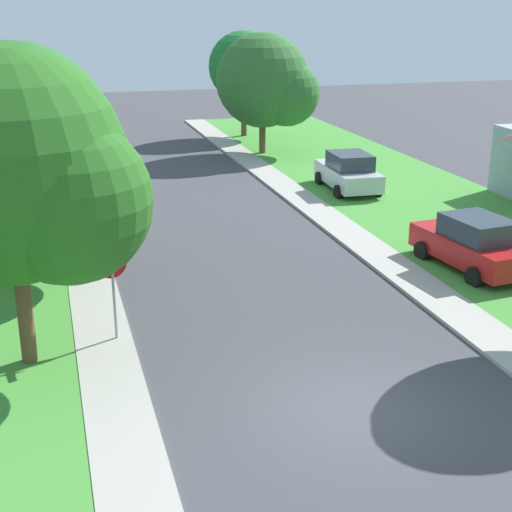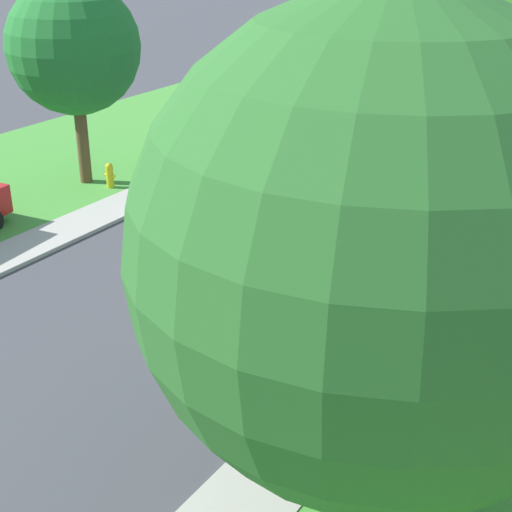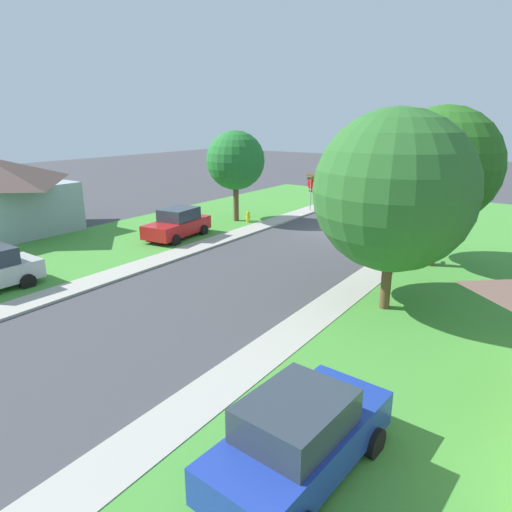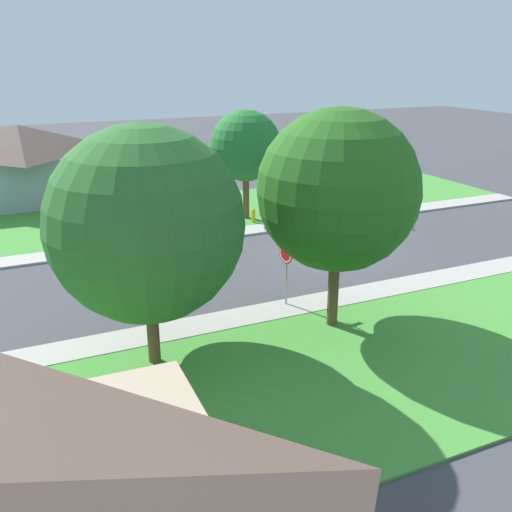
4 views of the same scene
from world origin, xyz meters
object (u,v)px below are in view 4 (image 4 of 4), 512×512
(stop_sign_near_corner, at_px, (362,185))
(stop_sign_far_corner, at_px, (286,258))
(car_red_kerbside_mid, at_px, (148,215))
(tree_across_left, at_px, (338,193))
(house_right_setback, at_px, (22,161))
(tree_corner_large, at_px, (151,227))
(tree_sidewalk_far, at_px, (247,147))
(fire_hydrant, at_px, (253,216))

(stop_sign_near_corner, xyz_separation_m, stop_sign_far_corner, (-8.84, 9.29, 0.01))
(car_red_kerbside_mid, relative_size, tree_across_left, 0.62)
(stop_sign_far_corner, bearing_deg, house_right_setback, 18.91)
(stop_sign_far_corner, height_order, car_red_kerbside_mid, stop_sign_far_corner)
(stop_sign_near_corner, distance_m, tree_corner_large, 18.05)
(stop_sign_near_corner, bearing_deg, tree_corner_large, 126.05)
(stop_sign_far_corner, distance_m, car_red_kerbside_mid, 11.58)
(tree_sidewalk_far, relative_size, fire_hydrant, 7.20)
(stop_sign_near_corner, relative_size, stop_sign_far_corner, 1.00)
(stop_sign_near_corner, xyz_separation_m, tree_corner_large, (-10.54, 14.48, 2.26))
(car_red_kerbside_mid, height_order, tree_sidewalk_far, tree_sidewalk_far)
(tree_corner_large, height_order, house_right_setback, tree_corner_large)
(tree_corner_large, distance_m, fire_hydrant, 15.20)
(tree_across_left, bearing_deg, car_red_kerbside_mid, 13.17)
(fire_hydrant, bearing_deg, tree_sidewalk_far, -6.81)
(car_red_kerbside_mid, bearing_deg, tree_corner_large, 166.95)
(tree_across_left, bearing_deg, stop_sign_far_corner, 26.84)
(stop_sign_near_corner, height_order, car_red_kerbside_mid, stop_sign_near_corner)
(house_right_setback, bearing_deg, stop_sign_far_corner, -161.09)
(tree_sidewalk_far, bearing_deg, car_red_kerbside_mid, 91.88)
(car_red_kerbside_mid, relative_size, tree_sidewalk_far, 0.75)
(stop_sign_near_corner, xyz_separation_m, fire_hydrant, (1.48, 5.93, -1.44))
(stop_sign_far_corner, xyz_separation_m, fire_hydrant, (10.32, -3.36, -1.45))
(tree_across_left, distance_m, fire_hydrant, 13.00)
(tree_corner_large, bearing_deg, car_red_kerbside_mid, -13.05)
(tree_corner_large, relative_size, tree_across_left, 0.97)
(car_red_kerbside_mid, height_order, house_right_setback, house_right_setback)
(tree_across_left, bearing_deg, stop_sign_near_corner, -38.33)
(tree_corner_large, xyz_separation_m, house_right_setback, (23.44, 2.26, -1.75))
(tree_across_left, bearing_deg, tree_corner_large, 89.29)
(stop_sign_near_corner, height_order, tree_sidewalk_far, tree_sidewalk_far)
(car_red_kerbside_mid, relative_size, house_right_setback, 0.49)
(tree_corner_large, bearing_deg, house_right_setback, 5.50)
(stop_sign_near_corner, bearing_deg, car_red_kerbside_mid, 77.72)
(stop_sign_far_corner, bearing_deg, tree_corner_large, 108.13)
(car_red_kerbside_mid, bearing_deg, fire_hydrant, -100.38)
(tree_corner_large, relative_size, fire_hydrant, 8.50)
(stop_sign_far_corner, bearing_deg, tree_sidewalk_far, -16.90)
(stop_sign_near_corner, distance_m, stop_sign_far_corner, 12.82)
(stop_sign_far_corner, xyz_separation_m, tree_corner_large, (-1.70, 5.19, 2.25))
(tree_across_left, bearing_deg, house_right_setback, 19.54)
(tree_sidewalk_far, bearing_deg, tree_corner_large, 146.68)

